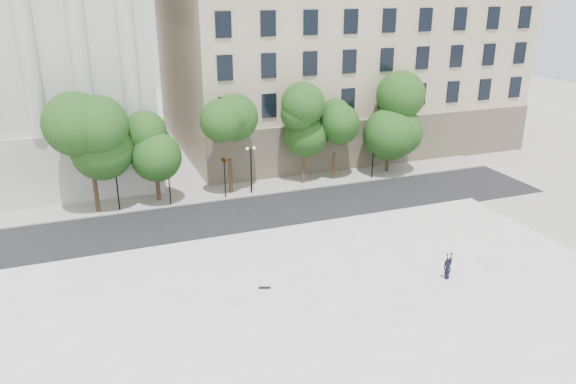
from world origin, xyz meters
The scene contains 11 objects.
ground centered at (0.00, 0.00, 0.00)m, with size 160.00×160.00×0.00m, color #B3B1A9.
plaza centered at (0.00, 3.00, 0.23)m, with size 44.00×22.00×0.45m, color white.
street centered at (0.00, 18.00, 0.01)m, with size 60.00×8.00×0.02m, color black.
far_sidewalk centered at (0.00, 24.00, 0.06)m, with size 60.00×4.00×0.12m, color #ABA99E.
building_east centered at (20.00, 38.91, 11.14)m, with size 36.00×26.15×23.00m.
traffic_light_west centered at (-2.03, 22.30, 3.76)m, with size 0.60×1.93×4.26m.
traffic_light_east centered at (2.70, 22.30, 3.76)m, with size 0.95×1.94×4.27m.
person_lying centered at (11.70, 3.05, 0.68)m, with size 0.62×0.41×1.71m, color black.
skateboard centered at (0.81, 5.88, 0.49)m, with size 0.72×0.18×0.07m, color black.
street_trees centered at (6.25, 23.59, 5.52)m, with size 31.64×5.27×7.81m.
lamp_posts centered at (-0.51, 22.60, 2.98)m, with size 36.05×0.28×4.53m.
Camera 1 is at (-8.22, -22.11, 17.46)m, focal length 35.00 mm.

